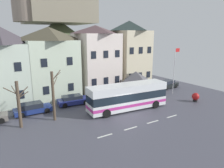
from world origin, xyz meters
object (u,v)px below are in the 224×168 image
(townhouse_03, at_px, (129,54))
(parked_car_01, at_px, (167,84))
(townhouse_02, at_px, (96,59))
(bus_shelter, at_px, (136,76))
(townhouse_00, at_px, (2,66))
(parked_car_00, at_px, (32,108))
(transit_bus, at_px, (128,97))
(pedestrian_01, at_px, (141,94))
(harbour_buoy, at_px, (196,97))
(parked_car_04, at_px, (73,100))
(bare_tree_01, at_px, (53,95))
(pedestrian_00, at_px, (160,91))
(townhouse_01, at_px, (50,63))
(parked_car_02, at_px, (143,88))
(hilltop_castle, at_px, (59,42))
(public_bench, at_px, (122,92))
(flagpole, at_px, (175,68))
(bare_tree_02, at_px, (19,104))

(townhouse_03, relative_size, parked_car_01, 2.66)
(townhouse_02, height_order, bus_shelter, townhouse_02)
(townhouse_00, distance_m, parked_car_00, 7.58)
(transit_bus, bearing_deg, pedestrian_01, 33.27)
(townhouse_02, xyz_separation_m, parked_car_01, (11.29, -5.42, -4.67))
(townhouse_02, distance_m, harbour_buoy, 16.40)
(parked_car_04, bearing_deg, bare_tree_01, -128.40)
(townhouse_02, height_order, pedestrian_00, townhouse_02)
(townhouse_01, xyz_separation_m, parked_car_04, (1.32, -5.16, -4.53))
(parked_car_02, bearing_deg, pedestrian_01, 44.72)
(hilltop_castle, height_order, parked_car_01, hilltop_castle)
(pedestrian_00, bearing_deg, bus_shelter, 139.36)
(townhouse_01, xyz_separation_m, pedestrian_01, (10.36, -8.44, -4.27))
(bus_shelter, xyz_separation_m, pedestrian_01, (-0.70, -2.17, -2.19))
(public_bench, relative_size, flagpole, 0.21)
(parked_car_01, bearing_deg, parked_car_04, 172.45)
(parked_car_01, height_order, flagpole, flagpole)
(townhouse_00, xyz_separation_m, townhouse_03, (20.57, -0.08, 0.63))
(flagpole, bearing_deg, townhouse_02, 137.97)
(flagpole, bearing_deg, pedestrian_01, 178.72)
(harbour_buoy, bearing_deg, flagpole, 84.71)
(parked_car_02, bearing_deg, parked_car_01, 174.04)
(transit_bus, bearing_deg, parked_car_01, 27.00)
(townhouse_03, xyz_separation_m, public_bench, (-4.60, -4.64, -5.35))
(parked_car_04, xyz_separation_m, bare_tree_01, (-3.67, -3.81, 2.23))
(townhouse_02, distance_m, hilltop_castle, 21.00)
(transit_bus, height_order, bare_tree_02, bare_tree_02)
(pedestrian_00, bearing_deg, bare_tree_02, -179.34)
(bare_tree_01, bearing_deg, flagpole, 1.14)
(bare_tree_02, bearing_deg, parked_car_02, 11.12)
(parked_car_01, bearing_deg, flagpole, -128.55)
(flagpole, bearing_deg, harbour_buoy, -95.29)
(hilltop_castle, relative_size, bare_tree_01, 6.47)
(townhouse_00, height_order, townhouse_01, townhouse_00)
(townhouse_00, relative_size, parked_car_01, 2.37)
(pedestrian_01, height_order, public_bench, pedestrian_01)
(townhouse_01, distance_m, townhouse_02, 7.49)
(parked_car_04, bearing_deg, public_bench, 8.74)
(townhouse_03, xyz_separation_m, transit_bus, (-7.79, -10.49, -4.16))
(pedestrian_00, bearing_deg, parked_car_00, 170.11)
(townhouse_03, bearing_deg, hilltop_castle, 106.79)
(transit_bus, distance_m, harbour_buoy, 10.34)
(parked_car_00, relative_size, harbour_buoy, 3.40)
(townhouse_03, xyz_separation_m, flagpole, (2.61, -8.54, -1.62))
(townhouse_02, xyz_separation_m, parked_car_02, (5.97, -5.03, -4.71))
(harbour_buoy, bearing_deg, parked_car_02, 110.72)
(transit_bus, xyz_separation_m, bus_shelter, (4.59, 4.27, 1.43))
(bare_tree_02, bearing_deg, townhouse_00, 92.94)
(hilltop_castle, relative_size, transit_bus, 3.38)
(townhouse_02, xyz_separation_m, pedestrian_01, (2.87, -8.30, -4.45))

